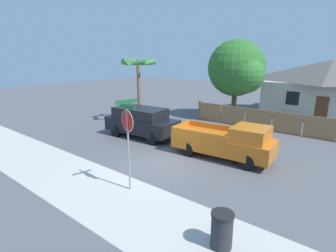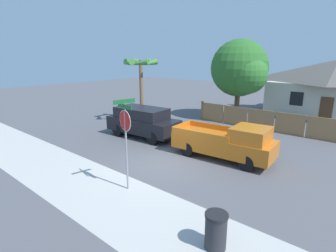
% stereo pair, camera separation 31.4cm
% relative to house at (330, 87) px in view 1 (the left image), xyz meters
% --- Properties ---
extents(ground_plane, '(80.00, 80.00, 0.00)m').
position_rel_house_xyz_m(ground_plane, '(-4.36, -17.02, -2.48)').
color(ground_plane, '#56565B').
extents(sidewalk_strip, '(36.00, 3.20, 0.01)m').
position_rel_house_xyz_m(sidewalk_strip, '(-4.36, -20.62, -2.47)').
color(sidewalk_strip, beige).
rests_on(sidewalk_strip, ground).
extents(wooden_fence, '(15.55, 0.12, 1.50)m').
position_rel_house_xyz_m(wooden_fence, '(-0.22, -7.99, -1.77)').
color(wooden_fence, '#997047').
rests_on(wooden_fence, ground).
extents(house, '(10.47, 6.18, 4.78)m').
position_rel_house_xyz_m(house, '(0.00, 0.00, 0.00)').
color(house, beige).
rests_on(house, ground).
extents(oak_tree, '(4.68, 4.46, 6.33)m').
position_rel_house_xyz_m(oak_tree, '(-5.66, -6.13, 1.52)').
color(oak_tree, brown).
rests_on(oak_tree, ground).
extents(palm_tree, '(2.41, 2.60, 4.84)m').
position_rel_house_xyz_m(palm_tree, '(-10.93, -11.88, 1.65)').
color(palm_tree, brown).
rests_on(palm_tree, ground).
extents(red_suv, '(4.79, 2.23, 1.88)m').
position_rel_house_xyz_m(red_suv, '(-8.19, -14.52, -1.46)').
color(red_suv, black).
rests_on(red_suv, ground).
extents(orange_pickup, '(5.10, 2.20, 1.80)m').
position_rel_house_xyz_m(orange_pickup, '(-2.32, -14.51, -1.61)').
color(orange_pickup, orange).
rests_on(orange_pickup, ground).
extents(stop_sign, '(0.95, 0.85, 3.50)m').
position_rel_house_xyz_m(stop_sign, '(-3.77, -19.76, -0.08)').
color(stop_sign, gray).
rests_on(stop_sign, ground).
extents(trash_bin, '(0.62, 0.62, 1.02)m').
position_rel_house_xyz_m(trash_bin, '(0.47, -20.44, -1.97)').
color(trash_bin, '#28282D').
rests_on(trash_bin, ground).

